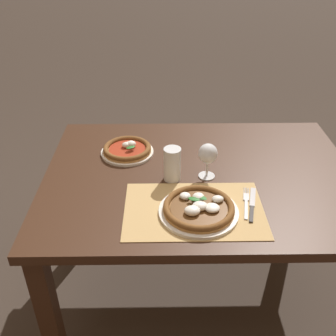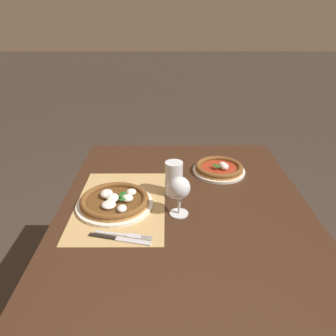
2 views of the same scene
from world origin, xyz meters
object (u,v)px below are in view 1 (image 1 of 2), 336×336
object	(u,v)px
pint_glass	(172,165)
fork	(246,203)
knife	(252,204)
pizza_far	(127,150)
wine_glass	(208,155)
pizza_near	(199,208)

from	to	relation	value
pint_glass	fork	xyz separation A→B (m)	(0.28, -0.17, -0.06)
pint_glass	knife	size ratio (longest dim) A/B	0.68
pizza_far	wine_glass	size ratio (longest dim) A/B	1.57
fork	knife	distance (m)	0.02
pizza_near	pizza_far	world-z (taller)	pizza_near
pizza_far	wine_glass	xyz separation A→B (m)	(0.35, -0.20, 0.09)
pint_glass	knife	distance (m)	0.36
pizza_far	wine_glass	distance (m)	0.41
pizza_near	knife	size ratio (longest dim) A/B	1.39
pizza_near	knife	xyz separation A→B (m)	(0.21, 0.04, -0.02)
pizza_near	knife	bearing A→B (deg)	12.10
fork	pizza_far	bearing A→B (deg)	141.05
pint_glass	knife	xyz separation A→B (m)	(0.30, -0.18, -0.06)
pizza_far	knife	world-z (taller)	pizza_far
pizza_near	wine_glass	distance (m)	0.26
wine_glass	pint_glass	xyz separation A→B (m)	(-0.15, -0.02, -0.04)
fork	knife	xyz separation A→B (m)	(0.02, -0.01, 0.00)
pint_glass	knife	bearing A→B (deg)	-31.58
pizza_far	wine_glass	world-z (taller)	wine_glass
pizza_far	fork	size ratio (longest dim) A/B	1.22
wine_glass	pint_glass	world-z (taller)	wine_glass
pint_glass	knife	world-z (taller)	pint_glass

